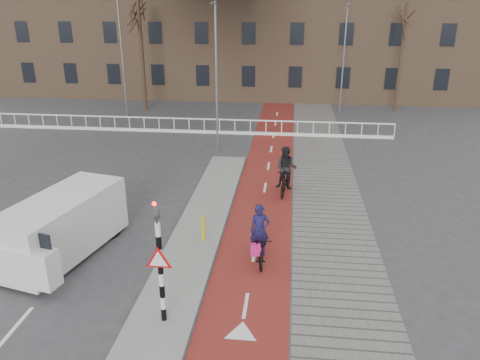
# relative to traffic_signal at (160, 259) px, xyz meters

# --- Properties ---
(ground) EXTENTS (120.00, 120.00, 0.00)m
(ground) POSITION_rel_traffic_signal_xyz_m (0.60, 2.02, -1.99)
(ground) COLOR #38383A
(ground) RESTS_ON ground
(bike_lane) EXTENTS (2.50, 60.00, 0.01)m
(bike_lane) POSITION_rel_traffic_signal_xyz_m (2.10, 12.02, -1.98)
(bike_lane) COLOR maroon
(bike_lane) RESTS_ON ground
(sidewalk) EXTENTS (3.00, 60.00, 0.01)m
(sidewalk) POSITION_rel_traffic_signal_xyz_m (4.90, 12.02, -1.98)
(sidewalk) COLOR slate
(sidewalk) RESTS_ON ground
(curb_island) EXTENTS (1.80, 16.00, 0.12)m
(curb_island) POSITION_rel_traffic_signal_xyz_m (-0.10, 6.02, -1.93)
(curb_island) COLOR gray
(curb_island) RESTS_ON ground
(traffic_signal) EXTENTS (0.80, 0.80, 3.68)m
(traffic_signal) POSITION_rel_traffic_signal_xyz_m (0.00, 0.00, 0.00)
(traffic_signal) COLOR black
(traffic_signal) RESTS_ON curb_island
(bollard) EXTENTS (0.12, 0.12, 0.92)m
(bollard) POSITION_rel_traffic_signal_xyz_m (0.24, 4.50, -1.41)
(bollard) COLOR #DBBE0C
(bollard) RESTS_ON curb_island
(cyclist_near) EXTENTS (0.98, 2.02, 2.01)m
(cyclist_near) POSITION_rel_traffic_signal_xyz_m (2.30, 3.53, -1.31)
(cyclist_near) COLOR black
(cyclist_near) RESTS_ON bike_lane
(cyclist_far) EXTENTS (1.05, 2.12, 2.17)m
(cyclist_far) POSITION_rel_traffic_signal_xyz_m (3.05, 9.41, -1.08)
(cyclist_far) COLOR black
(cyclist_far) RESTS_ON bike_lane
(van) EXTENTS (2.98, 5.13, 2.07)m
(van) POSITION_rel_traffic_signal_xyz_m (-4.30, 3.22, -0.90)
(van) COLOR silver
(van) RESTS_ON ground
(railing) EXTENTS (28.00, 0.10, 0.99)m
(railing) POSITION_rel_traffic_signal_xyz_m (-4.40, 19.02, -1.68)
(railing) COLOR silver
(railing) RESTS_ON ground
(townhouse_row) EXTENTS (46.00, 10.00, 15.90)m
(townhouse_row) POSITION_rel_traffic_signal_xyz_m (-2.40, 34.02, 5.82)
(townhouse_row) COLOR #7F6047
(townhouse_row) RESTS_ON ground
(tree_mid) EXTENTS (0.29, 0.29, 8.47)m
(tree_mid) POSITION_rel_traffic_signal_xyz_m (-8.32, 25.57, 2.25)
(tree_mid) COLOR #312116
(tree_mid) RESTS_ON ground
(tree_right) EXTENTS (0.22, 0.22, 7.93)m
(tree_right) POSITION_rel_traffic_signal_xyz_m (11.17, 27.01, 1.97)
(tree_right) COLOR #312116
(tree_right) RESTS_ON ground
(streetlight_near) EXTENTS (0.12, 0.12, 8.07)m
(streetlight_near) POSITION_rel_traffic_signal_xyz_m (-0.98, 15.54, 2.05)
(streetlight_near) COLOR slate
(streetlight_near) RESTS_ON ground
(streetlight_left) EXTENTS (0.12, 0.12, 8.59)m
(streetlight_left) POSITION_rel_traffic_signal_xyz_m (-8.98, 23.08, 2.30)
(streetlight_left) COLOR slate
(streetlight_left) RESTS_ON ground
(streetlight_right) EXTENTS (0.12, 0.12, 7.88)m
(streetlight_right) POSITION_rel_traffic_signal_xyz_m (6.91, 26.47, 1.95)
(streetlight_right) COLOR slate
(streetlight_right) RESTS_ON ground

